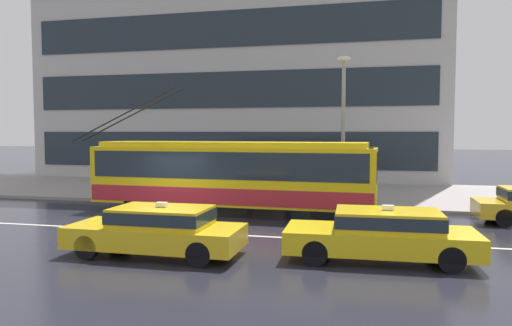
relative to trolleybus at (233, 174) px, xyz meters
name	(u,v)px	position (x,y,z in m)	size (l,w,h in m)	color
ground_plane	(160,224)	(-1.88, -2.71, -1.56)	(160.00, 160.00, 0.00)	#21212B
sidewalk_slab	(233,190)	(-1.88, 6.60, -1.49)	(80.00, 10.00, 0.14)	gray
lane_centre_line	(144,230)	(-1.88, -3.91, -1.56)	(72.00, 0.14, 0.01)	silver
trolleybus	(233,174)	(0.00, 0.00, 0.00)	(12.61, 2.93, 5.00)	yellow
taxi_oncoming_near	(158,228)	(-0.08, -6.72, -0.86)	(4.53, 1.83, 1.39)	gold
taxi_oncoming_far	(383,233)	(5.58, -5.91, -0.86)	(4.73, 1.98, 1.39)	yellow
bus_shelter	(245,157)	(-0.47, 3.81, 0.49)	(4.08, 1.68, 2.55)	gray
pedestrian_at_shelter	(287,165)	(1.59, 3.34, 0.16)	(1.51, 1.51, 1.93)	navy
pedestrian_approaching_curb	(251,166)	(-0.04, 3.17, 0.11)	(1.00, 1.00, 1.97)	#544549
street_lamp	(343,117)	(4.15, 2.33, 2.28)	(0.60, 0.32, 6.21)	gray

